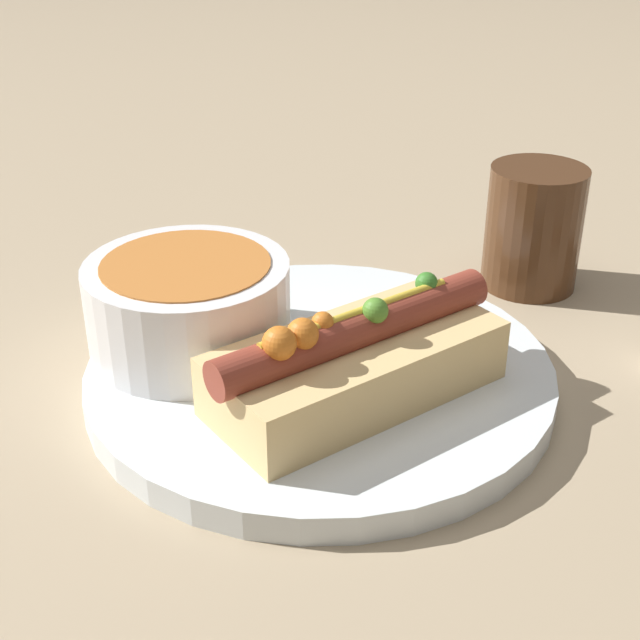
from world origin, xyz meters
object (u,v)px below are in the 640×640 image
object	(u,v)px
hot_dog	(355,360)
spoon	(226,350)
soup_bowl	(188,302)
drinking_glass	(533,228)

from	to	relation	value
hot_dog	spoon	world-z (taller)	hot_dog
soup_bowl	drinking_glass	size ratio (longest dim) A/B	1.37
soup_bowl	spoon	world-z (taller)	soup_bowl
drinking_glass	soup_bowl	bearing A→B (deg)	166.56
soup_bowl	drinking_glass	distance (m)	0.26
drinking_glass	spoon	bearing A→B (deg)	171.30
spoon	hot_dog	bearing A→B (deg)	-150.65
hot_dog	spoon	bearing A→B (deg)	113.97
spoon	drinking_glass	xyz separation A→B (m)	(0.25, -0.04, 0.02)
hot_dog	spoon	distance (m)	0.09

